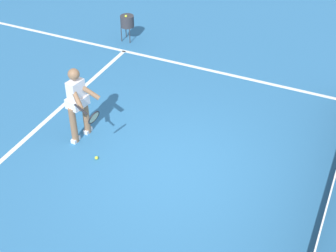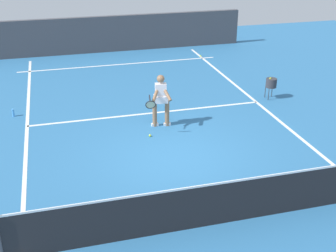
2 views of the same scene
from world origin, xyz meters
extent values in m
plane|color=teal|center=(0.00, 0.00, 0.00)|extent=(28.43, 28.43, 0.00)
cube|color=white|center=(0.00, -3.01, 0.00)|extent=(7.31, 0.10, 0.01)
cube|color=white|center=(-3.66, 0.00, 0.00)|extent=(0.10, 19.87, 0.01)
cube|color=#232326|center=(0.00, 2.76, 0.46)|extent=(7.83, 0.02, 0.92)
cube|color=white|center=(0.00, 2.76, 0.94)|extent=(7.83, 0.02, 0.04)
cylinder|color=#8C6647|center=(-0.32, -2.01, 0.39)|extent=(0.13, 0.13, 0.78)
cylinder|color=#8C6647|center=(0.04, -2.07, 0.39)|extent=(0.13, 0.13, 0.78)
cube|color=white|center=(-0.32, -2.01, 0.04)|extent=(0.20, 0.10, 0.08)
cube|color=white|center=(0.04, -2.07, 0.04)|extent=(0.20, 0.10, 0.08)
cube|color=white|center=(-0.14, -2.04, 1.04)|extent=(0.35, 0.25, 0.52)
cube|color=white|center=(-0.14, -2.04, 0.84)|extent=(0.44, 0.34, 0.20)
sphere|color=#8C6647|center=(-0.14, -2.04, 1.44)|extent=(0.22, 0.22, 0.22)
cylinder|color=#8C6647|center=(-0.26, -1.87, 1.06)|extent=(0.22, 0.48, 0.37)
cylinder|color=#8C6647|center=(0.03, -1.91, 1.06)|extent=(0.34, 0.45, 0.37)
cylinder|color=black|center=(0.26, -1.68, 1.02)|extent=(0.08, 0.30, 0.14)
torus|color=black|center=(0.31, -1.38, 0.96)|extent=(0.30, 0.16, 0.28)
cylinder|color=beige|center=(0.31, -1.38, 0.96)|extent=(0.25, 0.13, 0.23)
sphere|color=#D1E533|center=(0.34, -1.41, 0.03)|extent=(0.07, 0.07, 0.07)
cylinder|color=#333338|center=(-4.25, -3.22, 0.55)|extent=(0.36, 0.36, 0.30)
cylinder|color=#333338|center=(-4.12, -3.09, 0.20)|extent=(0.02, 0.02, 0.40)
cylinder|color=#333338|center=(-4.37, -3.34, 0.20)|extent=(0.02, 0.02, 0.40)
cylinder|color=#333338|center=(-4.12, -3.34, 0.20)|extent=(0.02, 0.02, 0.40)
sphere|color=#D1E533|center=(-4.20, -3.22, 0.71)|extent=(0.07, 0.07, 0.07)
camera|label=1|loc=(6.10, 2.73, 5.98)|focal=51.99mm
camera|label=2|loc=(2.73, 9.32, 5.39)|focal=47.05mm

